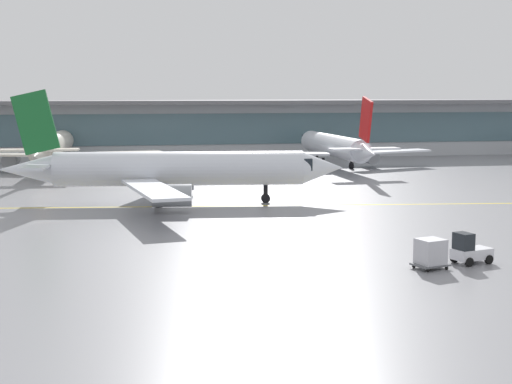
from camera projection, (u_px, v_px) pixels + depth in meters
ground_plane at (293, 291)px, 44.07m from camera, size 400.00×400.00×0.00m
taxiway_centreline_stripe at (182, 206)px, 75.68m from camera, size 109.33×12.82×0.01m
terminal_concourse at (176, 128)px, 128.97m from camera, size 206.60×11.00×9.60m
gate_airplane_1 at (53, 147)px, 108.85m from camera, size 30.90×33.24×11.01m
gate_airplane_2 at (334, 147)px, 112.06m from camera, size 29.48×31.72×10.51m
taxiing_regional_jet at (175, 170)px, 77.15m from camera, size 34.51×31.88×11.43m
baggage_tug at (469, 250)px, 50.81m from camera, size 2.90×2.22×2.10m
cargo_dolly_lead at (431, 253)px, 49.32m from camera, size 2.48×2.14×1.94m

